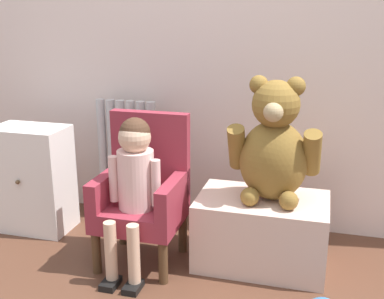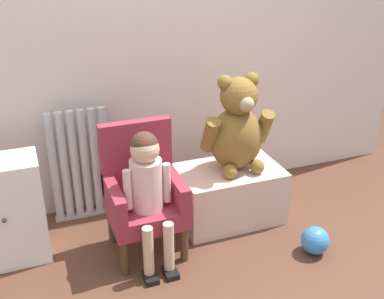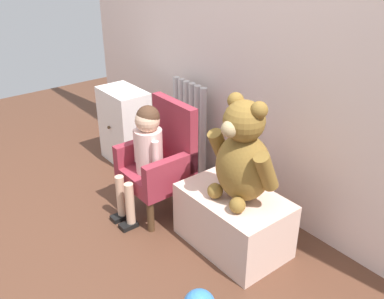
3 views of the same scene
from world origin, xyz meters
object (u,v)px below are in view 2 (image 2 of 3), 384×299
at_px(child_figure, 147,180).
at_px(large_teddy_bear, 237,129).
at_px(child_armchair, 143,192).
at_px(low_bench, 229,194).
at_px(small_dresser, 5,212).
at_px(radiator, 80,166).
at_px(toy_ball, 315,240).

bearing_deg(child_figure, large_teddy_bear, 19.82).
xyz_separation_m(child_armchair, low_bench, (0.57, 0.10, -0.18)).
distance_m(child_figure, large_teddy_bear, 0.66).
height_order(small_dresser, low_bench, small_dresser).
xyz_separation_m(child_figure, low_bench, (0.57, 0.21, -0.31)).
bearing_deg(child_armchair, large_teddy_bear, 9.94).
bearing_deg(low_bench, child_armchair, -170.14).
height_order(radiator, low_bench, radiator).
relative_size(child_armchair, large_teddy_bear, 1.25).
bearing_deg(child_armchair, radiator, 121.68).
bearing_deg(radiator, child_armchair, -58.32).
bearing_deg(large_teddy_bear, toy_ball, -62.33).
relative_size(small_dresser, low_bench, 0.96).
bearing_deg(child_armchair, toy_ball, -24.48).
bearing_deg(low_bench, child_figure, -159.61).
distance_m(low_bench, large_teddy_bear, 0.43).
xyz_separation_m(child_armchair, toy_ball, (0.87, -0.40, -0.27)).
relative_size(radiator, low_bench, 1.15).
xyz_separation_m(child_figure, large_teddy_bear, (0.61, 0.22, 0.11)).
relative_size(low_bench, large_teddy_bear, 1.06).
bearing_deg(large_teddy_bear, radiator, 159.30).
bearing_deg(toy_ball, radiator, 143.82).
distance_m(small_dresser, child_figure, 0.79).
bearing_deg(low_bench, large_teddy_bear, 11.06).
distance_m(radiator, toy_ball, 1.45).
height_order(child_armchair, child_figure, child_figure).
relative_size(child_figure, large_teddy_bear, 1.27).
distance_m(small_dresser, child_armchair, 0.74).
bearing_deg(toy_ball, child_armchair, 155.52).
distance_m(child_armchair, large_teddy_bear, 0.67).
bearing_deg(child_armchair, small_dresser, 168.14).
height_order(child_armchair, large_teddy_bear, large_teddy_bear).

